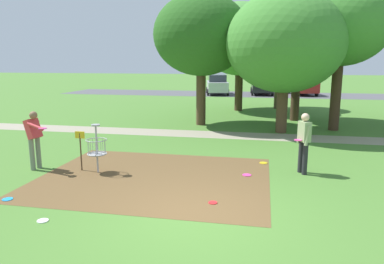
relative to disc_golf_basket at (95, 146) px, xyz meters
name	(u,v)px	position (x,y,z in m)	size (l,w,h in m)	color
ground_plane	(192,217)	(3.26, -2.40, -0.75)	(160.00, 160.00, 0.00)	#47752D
dirt_tee_pad	(154,177)	(1.75, -0.13, -0.75)	(6.16, 4.94, 0.01)	brown
disc_golf_basket	(95,146)	(0.00, 0.00, 0.00)	(0.98, 0.58, 1.39)	#9E9EA3
player_foreground_watching	(304,140)	(5.74, 1.05, 0.21)	(0.45, 0.49, 1.71)	#232328
player_throwing	(34,136)	(-1.86, -0.05, 0.23)	(1.00, 0.73, 1.71)	slate
frisbee_near_basket	(263,163)	(4.67, 1.86, -0.74)	(0.25, 0.25, 0.02)	gold
frisbee_by_tee	(247,175)	(4.22, 0.55, -0.74)	(0.25, 0.25, 0.02)	#E53D99
frisbee_mid_grass	(7,199)	(-1.06, -2.32, -0.74)	(0.23, 0.23, 0.02)	#1E93DB
frisbee_far_left	(43,221)	(0.40, -3.18, -0.74)	(0.22, 0.22, 0.02)	white
frisbee_far_right	(213,203)	(3.58, -1.60, -0.74)	(0.20, 0.20, 0.02)	red
tree_near_left	(279,55)	(5.49, 15.40, 2.74)	(3.59, 3.59, 5.04)	brown
tree_near_right	(285,42)	(5.40, 7.02, 3.13)	(5.02, 5.02, 6.03)	#4C3823
tree_mid_left	(201,35)	(1.58, 8.29, 3.56)	(4.56, 4.56, 6.27)	#4C3823
tree_mid_right	(341,25)	(7.79, 8.08, 3.88)	(4.22, 4.22, 6.46)	#422D1E
tree_far_left	(240,39)	(3.03, 13.93, 3.66)	(5.22, 5.22, 6.65)	#422D1E
tree_far_center	(299,33)	(6.24, 10.57, 3.74)	(4.23, 4.23, 6.32)	#422D1E
parking_lot_strip	(249,94)	(3.26, 25.50, -0.75)	(36.00, 6.00, 0.01)	#4C4C51
parked_car_leftmost	(217,85)	(0.24, 24.89, 0.17)	(2.57, 4.47, 1.84)	#B2B7BC
parked_car_center_left	(262,85)	(4.38, 25.60, 0.17)	(2.19, 4.31, 1.84)	black
parked_car_center_right	(302,85)	(8.09, 25.89, 0.17)	(2.64, 4.48, 1.84)	maroon
gravel_path	(230,135)	(3.26, 5.95, -0.75)	(40.00, 1.49, 0.00)	gray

